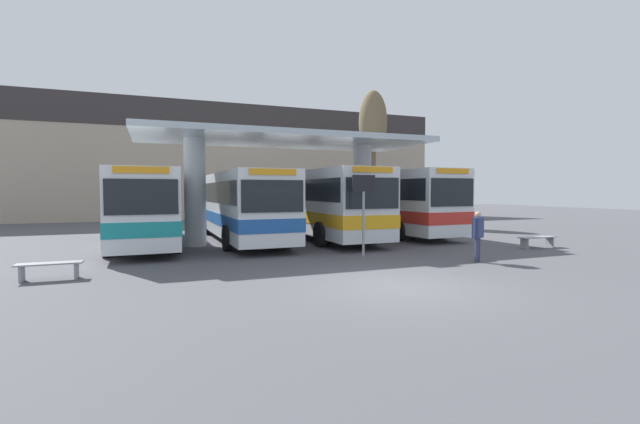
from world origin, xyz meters
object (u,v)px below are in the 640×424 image
at_px(transit_bus_far_right_bay, 382,200).
at_px(info_sign_platform, 364,198).
at_px(waiting_bench_near_pillar, 537,240).
at_px(transit_bus_center_bay, 239,203).
at_px(pedestrian_waiting, 478,231).
at_px(poplar_tree_behind_left, 373,126).
at_px(transit_bus_left_bay, 142,204).
at_px(transit_bus_right_bay, 316,201).
at_px(parked_car_street, 367,207).
at_px(waiting_bench_mid_platform, 50,267).

bearing_deg(transit_bus_far_right_bay, info_sign_platform, 53.35).
bearing_deg(waiting_bench_near_pillar, transit_bus_center_bay, 145.78).
bearing_deg(pedestrian_waiting, waiting_bench_near_pillar, -6.20).
distance_m(pedestrian_waiting, poplar_tree_behind_left, 17.38).
bearing_deg(transit_bus_left_bay, transit_bus_right_bay, 179.14).
height_order(transit_bus_left_bay, pedestrian_waiting, transit_bus_left_bay).
relative_size(transit_bus_center_bay, transit_bus_right_bay, 1.00).
height_order(info_sign_platform, parked_car_street, info_sign_platform).
distance_m(waiting_bench_mid_platform, pedestrian_waiting, 12.81).
height_order(transit_bus_right_bay, pedestrian_waiting, transit_bus_right_bay).
bearing_deg(poplar_tree_behind_left, info_sign_platform, -119.72).
bearing_deg(parked_car_street, transit_bus_right_bay, -131.95).
bearing_deg(info_sign_platform, waiting_bench_near_pillar, -4.84).
distance_m(info_sign_platform, parked_car_street, 21.20).
relative_size(info_sign_platform, poplar_tree_behind_left, 0.31).
xyz_separation_m(transit_bus_left_bay, transit_bus_far_right_bay, (12.34, 0.48, 0.10)).
relative_size(transit_bus_left_bay, waiting_bench_mid_platform, 7.18).
xyz_separation_m(transit_bus_center_bay, waiting_bench_mid_platform, (-6.49, -7.47, -1.44)).
bearing_deg(waiting_bench_near_pillar, transit_bus_left_bay, 154.64).
bearing_deg(waiting_bench_mid_platform, transit_bus_left_bay, 73.35).
bearing_deg(transit_bus_center_bay, poplar_tree_behind_left, -149.94).
xyz_separation_m(transit_bus_left_bay, pedestrian_waiting, (10.48, -9.17, -0.75)).
xyz_separation_m(pedestrian_waiting, parked_car_street, (7.04, 21.23, -0.04)).
distance_m(transit_bus_right_bay, parked_car_street, 15.23).
relative_size(info_sign_platform, parked_car_street, 0.66).
relative_size(waiting_bench_near_pillar, waiting_bench_mid_platform, 1.12).
bearing_deg(waiting_bench_mid_platform, info_sign_platform, 3.88).
relative_size(transit_bus_left_bay, transit_bus_far_right_bay, 0.98).
distance_m(info_sign_platform, poplar_tree_behind_left, 15.87).
bearing_deg(transit_bus_far_right_bay, waiting_bench_near_pillar, 108.54).
bearing_deg(pedestrian_waiting, transit_bus_right_bay, 76.04).
bearing_deg(transit_bus_center_bay, info_sign_platform, 114.82).
relative_size(pedestrian_waiting, poplar_tree_behind_left, 0.18).
xyz_separation_m(waiting_bench_mid_platform, pedestrian_waiting, (12.65, -1.91, 0.69)).
bearing_deg(pedestrian_waiting, transit_bus_far_right_bay, 51.38).
height_order(transit_bus_left_bay, transit_bus_far_right_bay, transit_bus_far_right_bay).
bearing_deg(transit_bus_right_bay, info_sign_platform, 83.96).
bearing_deg(waiting_bench_near_pillar, transit_bus_right_bay, 134.19).
distance_m(transit_bus_right_bay, poplar_tree_behind_left, 10.70).
relative_size(waiting_bench_near_pillar, info_sign_platform, 0.60).
xyz_separation_m(transit_bus_left_bay, waiting_bench_near_pillar, (15.32, -7.26, -1.43)).
xyz_separation_m(transit_bus_center_bay, info_sign_platform, (3.22, -6.82, 0.32)).
xyz_separation_m(transit_bus_far_right_bay, info_sign_platform, (-4.80, -7.08, 0.23)).
bearing_deg(waiting_bench_mid_platform, transit_bus_right_bay, 35.06).
height_order(transit_bus_right_bay, poplar_tree_behind_left, poplar_tree_behind_left).
bearing_deg(parked_car_street, pedestrian_waiting, -112.60).
xyz_separation_m(transit_bus_center_bay, pedestrian_waiting, (6.16, -9.38, -0.75)).
relative_size(transit_bus_center_bay, parked_car_street, 2.71).
relative_size(transit_bus_left_bay, pedestrian_waiting, 6.70).
bearing_deg(transit_bus_center_bay, transit_bus_far_right_bay, -178.56).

